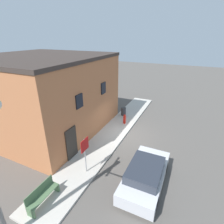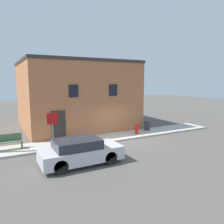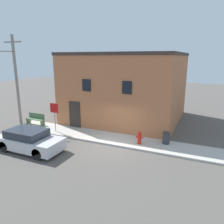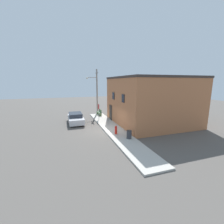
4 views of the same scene
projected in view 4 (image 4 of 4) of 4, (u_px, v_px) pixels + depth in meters
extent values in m
plane|color=#56514C|center=(104.00, 131.00, 16.67)|extent=(80.00, 80.00, 0.00)
cube|color=#BCB7AD|center=(113.00, 129.00, 16.99)|extent=(17.44, 2.18, 0.13)
cube|color=#B26B42|center=(151.00, 101.00, 19.46)|extent=(9.31, 9.13, 5.77)
cube|color=#382D28|center=(152.00, 78.00, 18.87)|extent=(9.41, 9.23, 0.24)
cube|color=black|center=(113.00, 96.00, 19.42)|extent=(0.70, 0.08, 0.90)
cube|color=black|center=(123.00, 98.00, 16.39)|extent=(0.70, 0.08, 0.90)
cube|color=#2D2823|center=(111.00, 113.00, 20.99)|extent=(1.00, 0.08, 2.20)
cylinder|color=red|center=(116.00, 131.00, 15.29)|extent=(0.24, 0.24, 0.68)
sphere|color=red|center=(116.00, 127.00, 15.21)|extent=(0.21, 0.21, 0.21)
cylinder|color=red|center=(115.00, 129.00, 15.44)|extent=(0.13, 0.11, 0.11)
cylinder|color=red|center=(117.00, 130.00, 15.09)|extent=(0.13, 0.11, 0.11)
cylinder|color=gray|center=(99.00, 112.00, 21.21)|extent=(0.06, 0.06, 2.18)
cube|color=red|center=(99.00, 107.00, 21.06)|extent=(0.71, 0.02, 0.71)
cube|color=#4C6B47|center=(98.00, 113.00, 24.71)|extent=(0.08, 0.44, 0.46)
cube|color=#4C6B47|center=(100.00, 115.00, 23.27)|extent=(0.08, 0.44, 0.46)
cube|color=#4C6B47|center=(99.00, 112.00, 23.94)|extent=(1.63, 0.44, 0.04)
cube|color=#4C6B47|center=(100.00, 111.00, 23.95)|extent=(1.63, 0.04, 0.44)
cylinder|color=#333338|center=(129.00, 135.00, 14.03)|extent=(0.47, 0.47, 0.71)
cylinder|color=#2D2D2D|center=(129.00, 131.00, 13.96)|extent=(0.49, 0.49, 0.06)
cylinder|color=gray|center=(97.00, 92.00, 25.05)|extent=(0.23, 0.23, 7.41)
cylinder|color=gray|center=(92.00, 77.00, 24.34)|extent=(0.08, 1.61, 0.08)
sphere|color=silver|center=(87.00, 78.00, 24.11)|extent=(0.32, 0.32, 0.32)
cube|color=gray|center=(97.00, 73.00, 24.44)|extent=(1.80, 0.10, 0.10)
cylinder|color=black|center=(83.00, 123.00, 18.77)|extent=(0.69, 0.20, 0.69)
cylinder|color=black|center=(70.00, 124.00, 18.27)|extent=(0.69, 0.20, 0.69)
cylinder|color=black|center=(81.00, 118.00, 21.20)|extent=(0.69, 0.20, 0.69)
cylinder|color=black|center=(69.00, 119.00, 20.69)|extent=(0.69, 0.20, 0.69)
cube|color=silver|center=(76.00, 119.00, 19.70)|extent=(4.20, 1.84, 0.69)
cube|color=#282D38|center=(75.00, 115.00, 19.78)|extent=(2.31, 1.62, 0.46)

